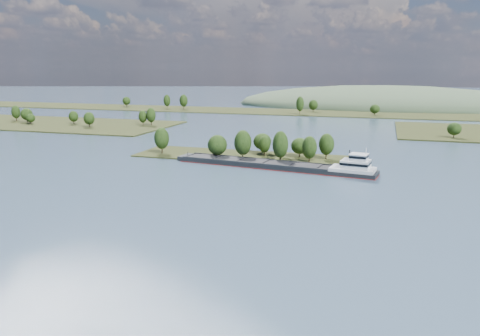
% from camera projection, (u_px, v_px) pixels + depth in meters
% --- Properties ---
extents(ground, '(1800.00, 1800.00, 0.00)m').
position_uv_depth(ground, '(192.00, 188.00, 161.64)').
color(ground, '#374B5F').
rests_on(ground, ground).
extents(tree_island, '(100.00, 30.00, 15.05)m').
position_uv_depth(tree_island, '(251.00, 149.00, 213.82)').
color(tree_island, '#272D14').
rests_on(tree_island, ground).
extents(back_shoreline, '(900.00, 60.00, 16.58)m').
position_uv_depth(back_shoreline, '(323.00, 113.00, 420.05)').
color(back_shoreline, '#272D14').
rests_on(back_shoreline, ground).
extents(hill_west, '(320.00, 160.00, 44.00)m').
position_uv_depth(hill_west, '(383.00, 106.00, 498.99)').
color(hill_west, '#3D5137').
rests_on(hill_west, ground).
extents(cargo_barge, '(86.88, 21.79, 11.67)m').
position_uv_depth(cargo_barge, '(286.00, 165.00, 192.16)').
color(cargo_barge, black).
rests_on(cargo_barge, ground).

